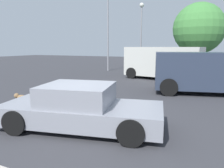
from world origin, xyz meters
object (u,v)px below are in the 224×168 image
(dog, at_px, (21,98))
(sedan_foreground, at_px, (80,108))
(light_post_mid, at_px, (141,25))
(suv_dark, at_px, (205,71))
(van_white, at_px, (163,62))
(light_post_near, at_px, (108,18))

(dog, bearing_deg, sedan_foreground, 161.41)
(sedan_foreground, bearing_deg, light_post_mid, 89.53)
(dog, distance_m, suv_dark, 8.16)
(sedan_foreground, distance_m, suv_dark, 6.85)
(van_white, relative_size, light_post_mid, 0.82)
(dog, bearing_deg, van_white, -113.04)
(sedan_foreground, relative_size, dog, 6.89)
(sedan_foreground, bearing_deg, dog, 150.90)
(dog, xyz_separation_m, van_white, (3.56, 8.98, 0.90))
(van_white, distance_m, suv_dark, 4.73)
(van_white, relative_size, suv_dark, 1.08)
(van_white, height_order, light_post_near, light_post_near)
(dog, bearing_deg, light_post_near, -81.55)
(sedan_foreground, distance_m, light_post_near, 14.85)
(light_post_mid, bearing_deg, van_white, -60.78)
(suv_dark, bearing_deg, sedan_foreground, -129.07)
(sedan_foreground, bearing_deg, suv_dark, 52.61)
(sedan_foreground, height_order, suv_dark, suv_dark)
(dog, distance_m, van_white, 9.70)
(light_post_near, bearing_deg, sedan_foreground, -67.44)
(suv_dark, height_order, light_post_mid, light_post_mid)
(van_white, distance_m, light_post_mid, 7.82)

